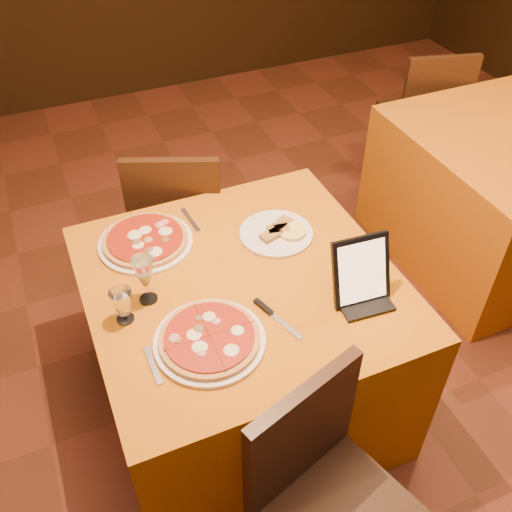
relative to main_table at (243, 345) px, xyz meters
name	(u,v)px	position (x,y,z in m)	size (l,w,h in m)	color
floor	(337,437)	(0.29, -0.33, -0.38)	(6.00, 7.00, 0.01)	#5E2D19
main_table	(243,345)	(0.00, 0.00, 0.00)	(1.10, 1.10, 0.75)	#BA690B
side_table	(503,195)	(1.69, 0.40, 0.00)	(1.10, 1.10, 0.75)	#C3660C
chair_main_far	(181,218)	(0.00, 0.80, 0.08)	(0.39, 0.39, 0.91)	black
chair_side_far	(419,115)	(1.69, 1.21, 0.08)	(0.41, 0.41, 0.91)	black
pizza_near	(210,340)	(-0.20, -0.23, 0.39)	(0.36, 0.36, 0.03)	white
pizza_far	(146,241)	(-0.27, 0.32, 0.39)	(0.36, 0.36, 0.03)	white
cutlet_dish	(276,232)	(0.22, 0.18, 0.39)	(0.29, 0.29, 0.03)	white
wine_glass	(145,280)	(-0.33, 0.03, 0.47)	(0.07, 0.07, 0.19)	#D8D07B
water_glass	(123,306)	(-0.43, -0.03, 0.44)	(0.07, 0.07, 0.13)	white
tablet	(361,270)	(0.34, -0.24, 0.49)	(0.20, 0.02, 0.24)	black
knife	(280,322)	(0.04, -0.25, 0.38)	(0.20, 0.02, 0.01)	silver
fork_near	(153,365)	(-0.40, -0.25, 0.38)	(0.16, 0.02, 0.01)	silver
fork_far	(191,220)	(-0.06, 0.39, 0.38)	(0.17, 0.02, 0.01)	silver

